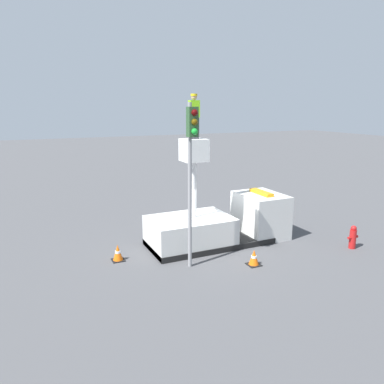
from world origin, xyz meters
name	(u,v)px	position (x,y,z in m)	size (l,w,h in m)	color
ground_plane	(209,244)	(0.00, 0.00, 0.00)	(120.00, 120.00, 0.00)	#4C4C4F
bucket_truck	(220,224)	(0.53, 0.00, 0.84)	(6.18, 2.39, 4.55)	black
worker	(194,116)	(-0.73, 0.00, 5.43)	(0.40, 0.26, 1.75)	#38383D
traffic_light_pole	(191,155)	(-1.73, -1.92, 4.19)	(0.34, 0.57, 5.95)	gray
fire_hydrant	(353,237)	(5.20, -2.99, 0.49)	(0.52, 0.28, 0.99)	red
traffic_cone_rear	(118,253)	(-4.03, -0.13, 0.30)	(0.47, 0.47, 0.64)	black
traffic_cone_curbside	(254,258)	(0.49, -2.69, 0.28)	(0.48, 0.48, 0.60)	black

